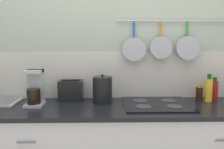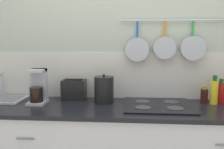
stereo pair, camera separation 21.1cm
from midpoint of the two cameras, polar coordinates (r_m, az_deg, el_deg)
The scene contains 9 objects.
wall_back at distance 2.45m, azimuth 5.51°, elevation 3.63°, with size 7.20×0.15×2.60m.
countertop at distance 2.17m, azimuth 5.46°, elevation -7.81°, with size 3.02×0.64×0.03m.
coffee_maker at distance 2.31m, azimuth -14.06°, elevation -3.26°, with size 0.15×0.18×0.31m.
toaster at distance 2.41m, azimuth -6.21°, elevation -3.47°, with size 0.24×0.15×0.19m.
kettle at distance 2.26m, azimuth 0.81°, elevation -3.51°, with size 0.18×0.18×0.26m.
cooktop at distance 2.23m, azimuth 13.16°, elevation -6.90°, with size 0.58×0.52×0.01m.
bottle_vinegar at distance 2.44m, azimuth 22.68°, elevation -4.52°, with size 0.07×0.07×0.16m.
bottle_dish_soap at distance 2.44m, azimuth 24.65°, elevation -3.57°, with size 0.07×0.07×0.26m.
bottle_olive_oil at distance 2.53m, azimuth 25.85°, elevation -3.67°, with size 0.07×0.07×0.22m.
Camera 2 is at (0.07, -2.08, 1.46)m, focal length 40.00 mm.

